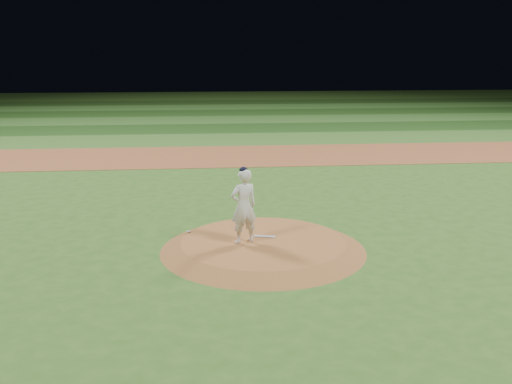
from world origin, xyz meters
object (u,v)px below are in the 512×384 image
pitcher_on_mound (244,206)px  pitching_rubber (265,236)px  pitchers_mound (263,245)px  rosin_bag (188,232)px

pitcher_on_mound → pitching_rubber: bearing=34.5°
pitchers_mound → pitching_rubber: bearing=76.5°
pitching_rubber → rosin_bag: 2.16m
pitchers_mound → rosin_bag: (-2.01, 0.90, 0.16)m
pitchers_mound → rosin_bag: 2.20m
pitching_rubber → pitcher_on_mound: pitcher_on_mound is taller
pitchers_mound → pitching_rubber: 0.35m
rosin_bag → pitchers_mound: bearing=-24.1°
rosin_bag → pitcher_on_mound: (1.48, -0.99, 0.98)m
pitchers_mound → pitcher_on_mound: pitcher_on_mound is taller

